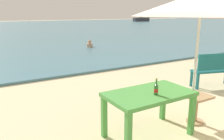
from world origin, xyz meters
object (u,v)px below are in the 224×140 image
object	(u,v)px
side_table_wood	(196,105)
bench_teal_center	(215,68)
patio_umbrella	(201,4)
picnic_table_green	(149,99)
beer_bottle_amber	(156,89)
swimmer_person	(90,44)
boat_fishing_trawler	(141,19)

from	to	relation	value
side_table_wood	bench_teal_center	bearing A→B (deg)	28.38
patio_umbrella	side_table_wood	size ratio (longest dim) A/B	4.26
bench_teal_center	side_table_wood	bearing A→B (deg)	-151.62
picnic_table_green	beer_bottle_amber	xyz separation A→B (m)	(0.01, -0.14, 0.20)
swimmer_person	boat_fishing_trawler	distance (m)	40.33
side_table_wood	boat_fishing_trawler	size ratio (longest dim) A/B	0.14
boat_fishing_trawler	side_table_wood	bearing A→B (deg)	-126.81
bench_teal_center	patio_umbrella	bearing A→B (deg)	-151.69
patio_umbrella	bench_teal_center	size ratio (longest dim) A/B	1.84
patio_umbrella	side_table_wood	distance (m)	1.81
side_table_wood	boat_fishing_trawler	distance (m)	48.95
side_table_wood	swimmer_person	xyz separation A→B (m)	(2.28, 9.28, -0.11)
picnic_table_green	boat_fishing_trawler	size ratio (longest dim) A/B	0.36
picnic_table_green	bench_teal_center	distance (m)	3.37
picnic_table_green	boat_fishing_trawler	bearing A→B (deg)	52.15
bench_teal_center	boat_fishing_trawler	size ratio (longest dim) A/B	0.32
bench_teal_center	swimmer_person	world-z (taller)	bench_teal_center
patio_umbrella	bench_teal_center	bearing A→B (deg)	28.31
swimmer_person	side_table_wood	bearing A→B (deg)	-103.80
swimmer_person	boat_fishing_trawler	size ratio (longest dim) A/B	0.10
picnic_table_green	patio_umbrella	world-z (taller)	patio_umbrella
bench_teal_center	picnic_table_green	bearing A→B (deg)	-161.51
patio_umbrella	swimmer_person	world-z (taller)	patio_umbrella
swimmer_person	boat_fishing_trawler	xyz separation A→B (m)	(27.05, 29.91, 0.35)
picnic_table_green	beer_bottle_amber	size ratio (longest dim) A/B	5.28
bench_teal_center	swimmer_person	distance (m)	8.13
swimmer_person	picnic_table_green	bearing A→B (deg)	-109.96
beer_bottle_amber	swimmer_person	xyz separation A→B (m)	(3.33, 9.33, -0.61)
picnic_table_green	boat_fishing_trawler	distance (m)	49.52
picnic_table_green	bench_teal_center	world-z (taller)	bench_teal_center
picnic_table_green	patio_umbrella	distance (m)	1.65
picnic_table_green	patio_umbrella	size ratio (longest dim) A/B	0.61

